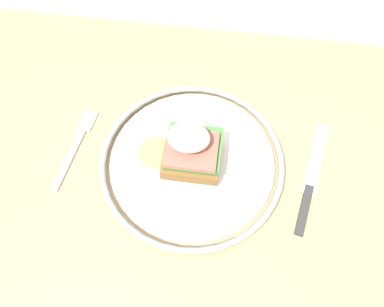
{
  "coord_description": "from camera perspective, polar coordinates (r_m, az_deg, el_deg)",
  "views": [
    {
      "loc": [
        0.07,
        -0.19,
        1.26
      ],
      "look_at": [
        0.03,
        0.05,
        0.78
      ],
      "focal_mm": 35.0,
      "sensor_mm": 36.0,
      "label": 1
    }
  ],
  "objects": [
    {
      "name": "ground_plane",
      "position": [
        1.27,
        -1.91,
        -18.29
      ],
      "size": [
        6.0,
        6.0,
        0.0
      ],
      "primitive_type": "plane",
      "color": "#B2ADA3"
    },
    {
      "name": "dining_table",
      "position": [
        0.68,
        -3.48,
        -10.13
      ],
      "size": [
        0.96,
        0.67,
        0.75
      ],
      "color": "tan",
      "rests_on": "ground_plane"
    },
    {
      "name": "plate",
      "position": [
        0.56,
        0.0,
        -1.27
      ],
      "size": [
        0.28,
        0.28,
        0.02
      ],
      "color": "white",
      "rests_on": "dining_table"
    },
    {
      "name": "sandwich",
      "position": [
        0.53,
        -0.23,
        0.67
      ],
      "size": [
        0.12,
        0.08,
        0.08
      ],
      "color": "brown",
      "rests_on": "plate"
    },
    {
      "name": "fork",
      "position": [
        0.61,
        -17.19,
        1.33
      ],
      "size": [
        0.03,
        0.14,
        0.0
      ],
      "color": "silver",
      "rests_on": "dining_table"
    },
    {
      "name": "knife",
      "position": [
        0.58,
        17.51,
        -4.84
      ],
      "size": [
        0.05,
        0.19,
        0.01
      ],
      "color": "#2D2D2D",
      "rests_on": "dining_table"
    }
  ]
}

